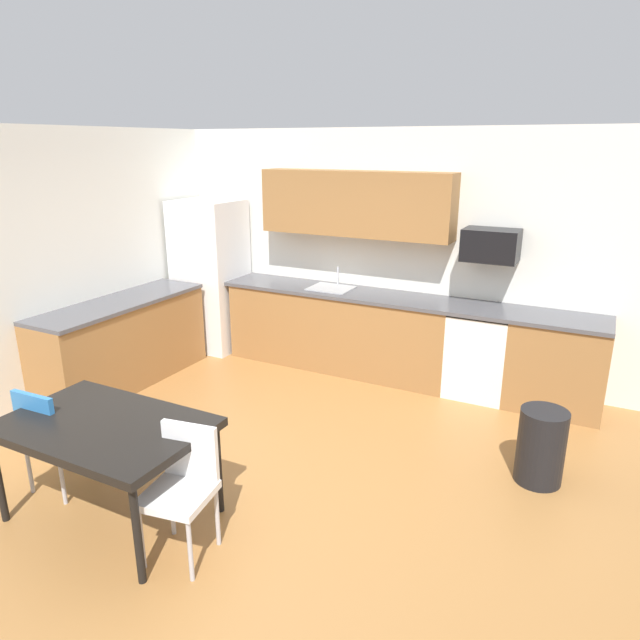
{
  "coord_description": "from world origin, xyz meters",
  "views": [
    {
      "loc": [
        2.24,
        -3.35,
        2.54
      ],
      "look_at": [
        0.0,
        1.0,
        1.0
      ],
      "focal_mm": 31.73,
      "sensor_mm": 36.0,
      "label": 1
    }
  ],
  "objects_px": {
    "refrigerator": "(211,275)",
    "chair_far_side": "(51,431)",
    "oven_range": "(479,352)",
    "trash_bin": "(541,446)",
    "dining_table": "(104,431)",
    "chair_near_table": "(183,481)",
    "microwave": "(491,245)"
  },
  "relations": [
    {
      "from": "chair_near_table",
      "to": "oven_range",
      "type": "bearing_deg",
      "value": 71.1
    },
    {
      "from": "chair_near_table",
      "to": "trash_bin",
      "type": "bearing_deg",
      "value": 44.21
    },
    {
      "from": "oven_range",
      "to": "chair_near_table",
      "type": "height_order",
      "value": "oven_range"
    },
    {
      "from": "trash_bin",
      "to": "oven_range",
      "type": "bearing_deg",
      "value": 119.01
    },
    {
      "from": "microwave",
      "to": "dining_table",
      "type": "relative_size",
      "value": 0.39
    },
    {
      "from": "chair_near_table",
      "to": "chair_far_side",
      "type": "xyz_separation_m",
      "value": [
        -1.29,
        0.06,
        0.0
      ]
    },
    {
      "from": "refrigerator",
      "to": "trash_bin",
      "type": "distance_m",
      "value": 4.43
    },
    {
      "from": "refrigerator",
      "to": "chair_far_side",
      "type": "distance_m",
      "value": 3.33
    },
    {
      "from": "oven_range",
      "to": "chair_near_table",
      "type": "distance_m",
      "value": 3.49
    },
    {
      "from": "microwave",
      "to": "dining_table",
      "type": "bearing_deg",
      "value": -118.41
    },
    {
      "from": "refrigerator",
      "to": "oven_range",
      "type": "bearing_deg",
      "value": 1.36
    },
    {
      "from": "refrigerator",
      "to": "microwave",
      "type": "bearing_deg",
      "value": 3.05
    },
    {
      "from": "microwave",
      "to": "chair_far_side",
      "type": "height_order",
      "value": "microwave"
    },
    {
      "from": "oven_range",
      "to": "microwave",
      "type": "height_order",
      "value": "microwave"
    },
    {
      "from": "refrigerator",
      "to": "microwave",
      "type": "height_order",
      "value": "refrigerator"
    },
    {
      "from": "refrigerator",
      "to": "dining_table",
      "type": "relative_size",
      "value": 1.34
    },
    {
      "from": "oven_range",
      "to": "chair_far_side",
      "type": "relative_size",
      "value": 1.07
    },
    {
      "from": "dining_table",
      "to": "trash_bin",
      "type": "distance_m",
      "value": 3.22
    },
    {
      "from": "oven_range",
      "to": "microwave",
      "type": "xyz_separation_m",
      "value": [
        0.0,
        0.1,
        1.11
      ]
    },
    {
      "from": "dining_table",
      "to": "refrigerator",
      "type": "bearing_deg",
      "value": 115.88
    },
    {
      "from": "oven_range",
      "to": "microwave",
      "type": "distance_m",
      "value": 1.11
    },
    {
      "from": "refrigerator",
      "to": "dining_table",
      "type": "height_order",
      "value": "refrigerator"
    },
    {
      "from": "refrigerator",
      "to": "chair_far_side",
      "type": "bearing_deg",
      "value": -73.32
    },
    {
      "from": "oven_range",
      "to": "trash_bin",
      "type": "xyz_separation_m",
      "value": [
        0.79,
        -1.43,
        -0.16
      ]
    },
    {
      "from": "refrigerator",
      "to": "trash_bin",
      "type": "bearing_deg",
      "value": -17.96
    },
    {
      "from": "dining_table",
      "to": "microwave",
      "type": "bearing_deg",
      "value": 61.59
    },
    {
      "from": "oven_range",
      "to": "dining_table",
      "type": "xyz_separation_m",
      "value": [
        -1.82,
        -3.27,
        0.22
      ]
    },
    {
      "from": "microwave",
      "to": "trash_bin",
      "type": "xyz_separation_m",
      "value": [
        0.79,
        -1.53,
        -1.26
      ]
    },
    {
      "from": "dining_table",
      "to": "chair_near_table",
      "type": "xyz_separation_m",
      "value": [
        0.69,
        -0.03,
        -0.17
      ]
    },
    {
      "from": "chair_near_table",
      "to": "refrigerator",
      "type": "bearing_deg",
      "value": 124.83
    },
    {
      "from": "microwave",
      "to": "refrigerator",
      "type": "bearing_deg",
      "value": -176.95
    },
    {
      "from": "microwave",
      "to": "chair_near_table",
      "type": "relative_size",
      "value": 0.64
    }
  ]
}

